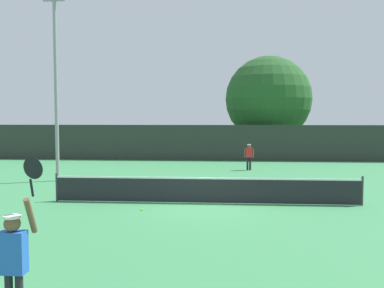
{
  "coord_description": "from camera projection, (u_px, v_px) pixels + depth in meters",
  "views": [
    {
      "loc": [
        0.62,
        -15.23,
        3.17
      ],
      "look_at": [
        -0.74,
        3.31,
        1.99
      ],
      "focal_mm": 38.88,
      "sensor_mm": 36.0,
      "label": 1
    }
  ],
  "objects": [
    {
      "name": "parked_car_near",
      "position": [
        329.0,
        144.0,
        38.01
      ],
      "size": [
        2.24,
        4.34,
        1.69
      ],
      "rotation": [
        0.0,
        0.0,
        -0.08
      ],
      "color": "black",
      "rests_on": "ground"
    },
    {
      "name": "player_serving",
      "position": [
        14.0,
        254.0,
        6.17
      ],
      "size": [
        0.68,
        0.4,
        2.59
      ],
      "color": "blue",
      "rests_on": "ground"
    },
    {
      "name": "player_receiving",
      "position": [
        249.0,
        154.0,
        25.04
      ],
      "size": [
        0.57,
        0.23,
        1.57
      ],
      "rotation": [
        0.0,
        0.0,
        3.14
      ],
      "color": "red",
      "rests_on": "ground"
    },
    {
      "name": "light_pole",
      "position": [
        56.0,
        77.0,
        20.54
      ],
      "size": [
        1.18,
        0.28,
        9.18
      ],
      "color": "gray",
      "rests_on": "ground"
    },
    {
      "name": "perimeter_fence",
      "position": [
        214.0,
        143.0,
        30.74
      ],
      "size": [
        35.11,
        0.12,
        2.63
      ],
      "primitive_type": "cube",
      "color": "#2D332D",
      "rests_on": "ground"
    },
    {
      "name": "ground_plane",
      "position": [
        205.0,
        203.0,
        15.4
      ],
      "size": [
        120.0,
        120.0,
        0.0
      ],
      "primitive_type": "plane",
      "color": "#387F4C"
    },
    {
      "name": "tennis_net",
      "position": [
        205.0,
        190.0,
        15.37
      ],
      "size": [
        11.4,
        0.08,
        1.07
      ],
      "color": "#232328",
      "rests_on": "ground"
    },
    {
      "name": "tennis_ball",
      "position": [
        142.0,
        209.0,
        14.19
      ],
      "size": [
        0.07,
        0.07,
        0.07
      ],
      "primitive_type": "sphere",
      "color": "#CCE033",
      "rests_on": "ground"
    },
    {
      "name": "large_tree",
      "position": [
        268.0,
        99.0,
        34.51
      ],
      "size": [
        7.09,
        7.09,
        8.26
      ],
      "color": "brown",
      "rests_on": "ground"
    }
  ]
}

